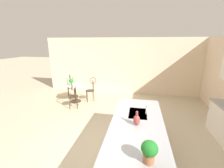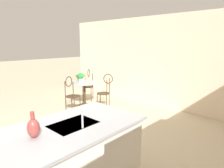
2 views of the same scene
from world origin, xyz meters
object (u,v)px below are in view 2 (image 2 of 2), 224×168
(chair_near_window, at_px, (71,93))
(vase_on_counter, at_px, (33,128))
(chair_by_island, at_px, (105,90))
(potted_plant_on_table, at_px, (81,77))
(chair_toward_desk, at_px, (88,83))
(bistro_table, at_px, (85,92))

(chair_near_window, relative_size, vase_on_counter, 3.62)
(chair_near_window, xyz_separation_m, chair_by_island, (-0.89, 0.43, 0.00))
(chair_near_window, height_order, potted_plant_on_table, chair_near_window)
(chair_by_island, relative_size, potted_plant_on_table, 3.79)
(chair_toward_desk, bearing_deg, chair_near_window, 29.57)
(bistro_table, relative_size, chair_toward_desk, 0.77)
(chair_near_window, bearing_deg, chair_toward_desk, -150.43)
(bistro_table, xyz_separation_m, vase_on_counter, (2.91, 2.66, 0.58))
(chair_near_window, distance_m, chair_by_island, 0.98)
(chair_by_island, xyz_separation_m, potted_plant_on_table, (0.26, -0.77, 0.32))
(chair_near_window, bearing_deg, bistro_table, -162.06)
(bistro_table, bearing_deg, chair_toward_desk, -139.90)
(chair_near_window, distance_m, chair_toward_desk, 1.38)
(chair_near_window, relative_size, potted_plant_on_table, 3.79)
(bistro_table, relative_size, chair_near_window, 0.77)
(chair_toward_desk, relative_size, vase_on_counter, 3.62)
(bistro_table, distance_m, vase_on_counter, 3.98)
(potted_plant_on_table, bearing_deg, chair_near_window, 29.05)
(chair_toward_desk, bearing_deg, potted_plant_on_table, 30.11)
(chair_near_window, height_order, chair_by_island, same)
(bistro_table, height_order, vase_on_counter, vase_on_counter)
(potted_plant_on_table, height_order, vase_on_counter, vase_on_counter)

